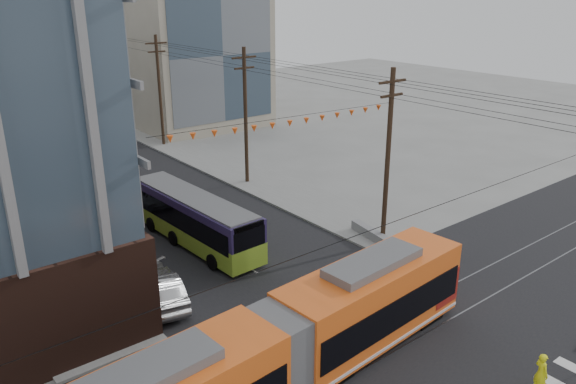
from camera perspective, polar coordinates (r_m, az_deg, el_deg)
name	(u,v)px	position (r m, az deg, el deg)	size (l,w,h in m)	color
bg_bldg_ne_near	(190,55)	(67.21, -9.92, 13.59)	(14.00, 14.00, 16.00)	gray
bg_bldg_ne_far	(134,48)	(86.05, -15.40, 13.88)	(16.00, 16.00, 14.00)	#8C99A5
utility_pole_far	(102,75)	(71.63, -18.35, 11.26)	(0.30, 0.30, 11.00)	black
streetcar	(278,353)	(22.48, -0.98, -16.05)	(20.86, 2.93, 4.02)	orange
city_bus	(194,218)	(35.69, -9.56, -2.66)	(2.50, 11.54, 3.27)	#2A1F4C
parked_car_silver	(162,290)	(29.67, -12.68, -9.66)	(1.67, 4.78, 1.58)	#A5A6A7
parked_car_white	(128,262)	(33.20, -15.97, -6.90)	(1.79, 4.41, 1.28)	silver
parked_car_grey	(85,213)	(41.13, -19.91, -2.00)	(2.15, 4.65, 1.29)	slate
pedestrian	(541,373)	(25.39, 24.31, -16.44)	(0.66, 0.43, 1.80)	#F1F414
jersey_barrier	(371,235)	(36.39, 8.45, -4.31)	(0.83, 3.69, 0.74)	gray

